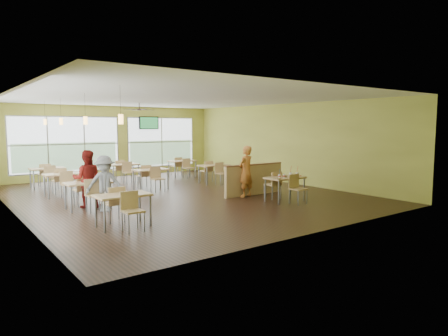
{
  "coord_description": "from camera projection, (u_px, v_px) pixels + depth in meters",
  "views": [
    {
      "loc": [
        -6.69,
        -11.6,
        2.3
      ],
      "look_at": [
        0.91,
        -1.33,
        0.95
      ],
      "focal_mm": 32.0,
      "sensor_mm": 36.0,
      "label": 1
    }
  ],
  "objects": [
    {
      "name": "man_plaid",
      "position": [
        246.0,
        171.0,
        12.95
      ],
      "size": [
        0.68,
        0.53,
        1.67
      ],
      "primitive_type": "imported",
      "rotation": [
        0.0,
        0.0,
        3.37
      ],
      "color": "#CB4516",
      "rests_on": "floor"
    },
    {
      "name": "patron_grey",
      "position": [
        105.0,
        184.0,
        10.73
      ],
      "size": [
        1.12,
        0.92,
        1.51
      ],
      "primitive_type": "imported",
      "rotation": [
        0.0,
        0.0,
        -0.42
      ],
      "color": "slate",
      "rests_on": "floor"
    },
    {
      "name": "cup_red_far",
      "position": [
        297.0,
        175.0,
        12.19
      ],
      "size": [
        0.1,
        0.1,
        0.35
      ],
      "color": "white",
      "rests_on": "main_table"
    },
    {
      "name": "dining_tables",
      "position": [
        129.0,
        173.0,
        14.16
      ],
      "size": [
        6.92,
        8.72,
        0.87
      ],
      "color": "tan",
      "rests_on": "floor"
    },
    {
      "name": "window_bays",
      "position": [
        70.0,
        149.0,
        14.21
      ],
      "size": [
        9.24,
        10.24,
        2.38
      ],
      "color": "white",
      "rests_on": "room"
    },
    {
      "name": "half_wall_divider",
      "position": [
        254.0,
        179.0,
        13.36
      ],
      "size": [
        2.4,
        0.14,
        1.04
      ],
      "color": "tan",
      "rests_on": "floor"
    },
    {
      "name": "wrapper_mid",
      "position": [
        285.0,
        176.0,
        12.21
      ],
      "size": [
        0.25,
        0.23,
        0.05
      ],
      "primitive_type": "ellipsoid",
      "rotation": [
        0.0,
        0.0,
        0.24
      ],
      "color": "#A58350",
      "rests_on": "main_table"
    },
    {
      "name": "room",
      "position": [
        178.0,
        147.0,
        13.31
      ],
      "size": [
        12.0,
        12.04,
        3.2
      ],
      "color": "black",
      "rests_on": "ground"
    },
    {
      "name": "pendant_lights",
      "position": [
        73.0,
        121.0,
        11.86
      ],
      "size": [
        0.11,
        7.31,
        0.86
      ],
      "color": "#2D2119",
      "rests_on": "ceiling"
    },
    {
      "name": "cup_red_near",
      "position": [
        291.0,
        175.0,
        12.11
      ],
      "size": [
        0.1,
        0.1,
        0.37
      ],
      "color": "white",
      "rests_on": "main_table"
    },
    {
      "name": "wrapper_left",
      "position": [
        279.0,
        178.0,
        11.71
      ],
      "size": [
        0.19,
        0.18,
        0.04
      ],
      "primitive_type": "ellipsoid",
      "rotation": [
        0.0,
        0.0,
        0.31
      ],
      "color": "#A58350",
      "rests_on": "main_table"
    },
    {
      "name": "wrapper_right",
      "position": [
        296.0,
        177.0,
        12.12
      ],
      "size": [
        0.14,
        0.13,
        0.03
      ],
      "primitive_type": "ellipsoid",
      "rotation": [
        0.0,
        0.0,
        0.04
      ],
      "color": "#A58350",
      "rests_on": "main_table"
    },
    {
      "name": "tv_backwall",
      "position": [
        149.0,
        123.0,
        19.0
      ],
      "size": [
        1.0,
        0.07,
        0.6
      ],
      "color": "black",
      "rests_on": "wall_back"
    },
    {
      "name": "main_table",
      "position": [
        285.0,
        181.0,
        12.19
      ],
      "size": [
        1.22,
        1.52,
        0.87
      ],
      "color": "tan",
      "rests_on": "floor"
    },
    {
      "name": "cup_yellow",
      "position": [
        284.0,
        176.0,
        11.96
      ],
      "size": [
        0.09,
        0.09,
        0.31
      ],
      "color": "white",
      "rests_on": "main_table"
    },
    {
      "name": "patron_maroon",
      "position": [
        87.0,
        179.0,
        11.24
      ],
      "size": [
        0.97,
        0.88,
        1.63
      ],
      "primitive_type": "imported",
      "rotation": [
        0.0,
        0.0,
        2.73
      ],
      "color": "maroon",
      "rests_on": "floor"
    },
    {
      "name": "ceiling_fan",
      "position": [
        139.0,
        109.0,
        15.56
      ],
      "size": [
        1.25,
        1.25,
        0.29
      ],
      "color": "#2D2119",
      "rests_on": "ceiling"
    },
    {
      "name": "cup_blue",
      "position": [
        279.0,
        176.0,
        11.92
      ],
      "size": [
        0.08,
        0.08,
        0.3
      ],
      "color": "white",
      "rests_on": "main_table"
    },
    {
      "name": "ketchup_cup",
      "position": [
        301.0,
        176.0,
        12.4
      ],
      "size": [
        0.05,
        0.05,
        0.02
      ],
      "primitive_type": "cylinder",
      "color": "#AC1100",
      "rests_on": "main_table"
    },
    {
      "name": "food_basket",
      "position": [
        295.0,
        175.0,
        12.4
      ],
      "size": [
        0.26,
        0.26,
        0.06
      ],
      "color": "black",
      "rests_on": "main_table"
    }
  ]
}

